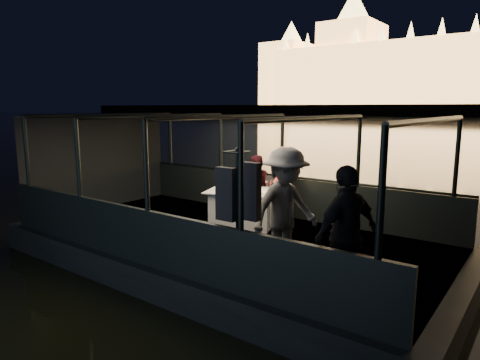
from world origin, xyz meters
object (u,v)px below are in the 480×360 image
Objects in this scene: chair_port_left at (248,200)px; wine_bottle at (223,183)px; person_man_maroon at (258,184)px; person_woman_coral at (280,188)px; passenger_stripe at (285,216)px; chair_port_right at (270,202)px; coat_stand at (237,221)px; passenger_dark at (346,237)px; dining_table_central at (243,208)px.

chair_port_left is 2.87× the size of wine_bottle.
person_woman_coral is at bearing -14.40° from person_man_maroon.
person_man_maroon is 4.27× the size of wine_bottle.
person_woman_coral is 2.82m from passenger_stripe.
chair_port_right is 3.34m from coat_stand.
person_woman_coral reaches higher than person_man_maroon.
chair_port_right is 2.94× the size of wine_bottle.
coat_stand is 1.08× the size of passenger_dark.
person_woman_coral is 4.98× the size of wine_bottle.
chair_port_left is 3.47m from coat_stand.
passenger_stripe is (2.19, -2.46, 0.10)m from person_man_maroon.
coat_stand reaches higher than person_man_maroon.
wine_bottle is (-2.06, 2.23, 0.02)m from coat_stand.
chair_port_left is at bearing -106.77° from passenger_dark.
person_man_maroon is (-0.52, 0.28, 0.30)m from chair_port_right.
wine_bottle reaches higher than chair_port_left.
passenger_dark is (1.17, -0.45, 0.00)m from passenger_stripe.
chair_port_left is at bearing -140.46° from person_woman_coral.
person_woman_coral is at bearing 51.32° from passenger_stripe.
person_woman_coral is at bearing 49.46° from wine_bottle.
passenger_stripe reaches higher than person_man_maroon.
person_woman_coral is at bearing 59.32° from dining_table_central.
chair_port_left is at bearing 113.04° from dining_table_central.
person_man_maroon is 4.45m from passenger_dark.
dining_table_central is at bearing -118.13° from chair_port_right.
person_man_maroon is at bearing 119.92° from coat_stand.
coat_stand is at bearing 178.89° from passenger_stripe.
passenger_dark is (2.70, -2.82, 0.10)m from person_woman_coral.
chair_port_left reaches higher than dining_table_central.
chair_port_right is 0.66m from person_man_maroon.
passenger_stripe is 1.26m from passenger_dark.
passenger_dark reaches higher than dining_table_central.
chair_port_right reaches higher than dining_table_central.
passenger_stripe is 2.74m from wine_bottle.
chair_port_right is 0.59× the size of person_woman_coral.
person_man_maroon is at bearing 60.04° from passenger_stripe.
passenger_dark is at bearing -46.97° from person_man_maroon.
passenger_dark is at bearing -16.18° from chair_port_left.
dining_table_central is 0.68m from wine_bottle.
coat_stand is (1.87, -2.89, 0.45)m from chair_port_left.
person_woman_coral is 0.67m from person_man_maroon.
chair_port_left is 0.83m from wine_bottle.
person_woman_coral reaches higher than chair_port_left.
person_woman_coral is 0.93× the size of passenger_dark.
passenger_stripe is at bearing -43.17° from person_woman_coral.
dining_table_central is 1.03× the size of person_man_maroon.
dining_table_central is 0.82× the size of passenger_dark.
dining_table_central is 0.88× the size of person_woman_coral.
coat_stand is 3.80m from person_man_maroon.
person_man_maroon is 0.79× the size of passenger_dark.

